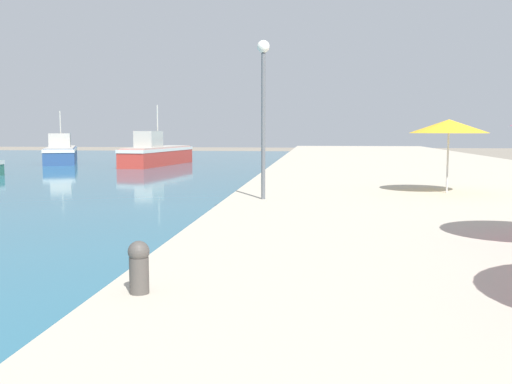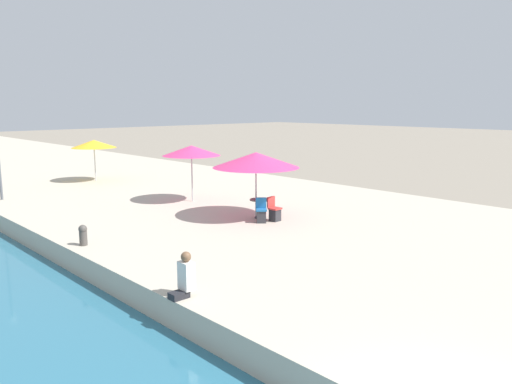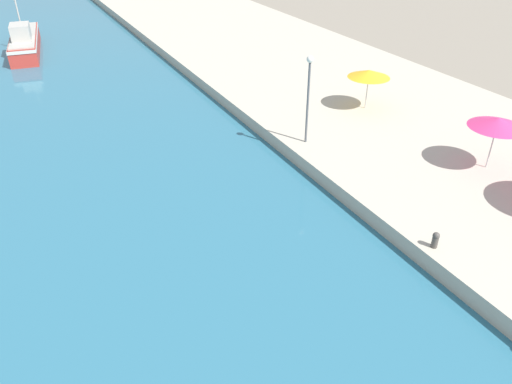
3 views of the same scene
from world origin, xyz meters
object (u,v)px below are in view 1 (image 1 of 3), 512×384
at_px(lamppost, 263,92).
at_px(fishing_boat_distant, 61,153).
at_px(mooring_bollard, 139,265).
at_px(fishing_boat_far, 157,153).
at_px(cafe_umbrella_striped, 449,126).

bearing_deg(lamppost, fishing_boat_distant, 123.91).
height_order(fishing_boat_distant, lamppost, lamppost).
height_order(fishing_boat_distant, mooring_bollard, fishing_boat_distant).
relative_size(fishing_boat_distant, lamppost, 2.22).
xyz_separation_m(fishing_boat_far, cafe_umbrella_striped, (16.79, -25.14, 1.92)).
height_order(cafe_umbrella_striped, lamppost, lamppost).
bearing_deg(cafe_umbrella_striped, lamppost, -157.74).
distance_m(fishing_boat_distant, mooring_bollard, 44.39).
xyz_separation_m(fishing_boat_far, mooring_bollard, (10.47, -37.35, 0.13)).
xyz_separation_m(fishing_boat_distant, lamppost, (20.15, -29.98, 2.94)).
bearing_deg(fishing_boat_far, cafe_umbrella_striped, -48.71).
xyz_separation_m(mooring_bollard, lamppost, (0.59, 9.86, 2.74)).
relative_size(fishing_boat_far, mooring_bollard, 15.66).
bearing_deg(fishing_boat_distant, mooring_bollard, -86.26).
height_order(fishing_boat_distant, cafe_umbrella_striped, fishing_boat_distant).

